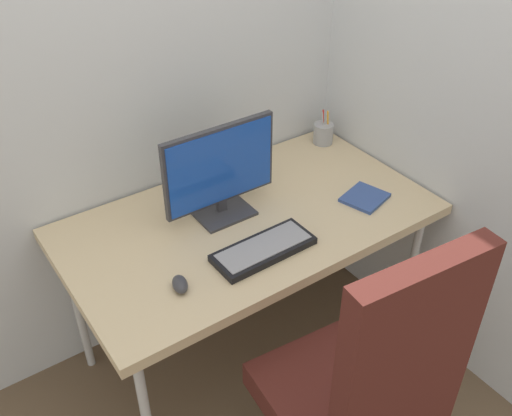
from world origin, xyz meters
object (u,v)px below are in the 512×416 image
Objects in this scene: office_chair at (365,387)px; keyboard at (264,249)px; monitor at (220,171)px; pen_holder at (323,133)px; mouse at (180,284)px; notebook at (365,198)px.

office_chair is 3.23× the size of keyboard.
pen_holder is at bearing 16.45° from monitor.
keyboard is at bearing -91.28° from monitor.
monitor reaches higher than pen_holder.
monitor is at bearing 55.50° from mouse.
mouse is 0.88m from notebook.
mouse is 1.15m from pen_holder.
office_chair reaches higher than keyboard.
notebook is at bearing 17.83° from mouse.
monitor is 0.62m from notebook.
monitor is at bearing 87.28° from office_chair.
mouse reaches higher than notebook.
office_chair is 0.68m from mouse.
notebook is (0.53, -0.26, -0.19)m from monitor.
mouse is at bearing 117.32° from office_chair.
mouse is (-0.35, -0.29, -0.17)m from monitor.
monitor is 0.74m from pen_holder.
notebook is at bearing -25.78° from monitor.
keyboard reaches higher than notebook.
office_chair reaches higher than pen_holder.
monitor is 5.47× the size of mouse.
pen_holder is 0.49m from notebook.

